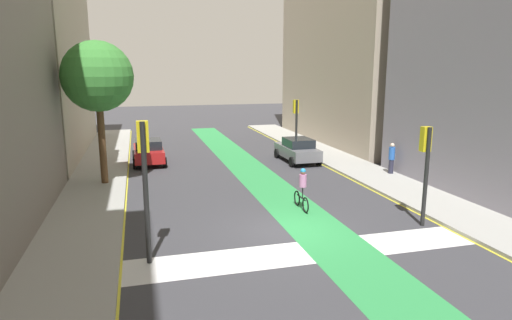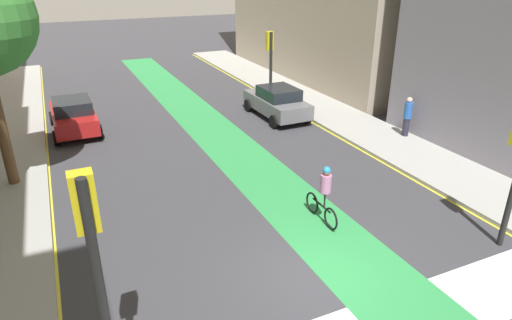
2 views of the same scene
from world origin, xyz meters
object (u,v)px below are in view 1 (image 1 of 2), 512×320
Objects in this scene: traffic_signal_near_left at (144,165)px; pedestrian_sidewalk_right_a at (392,158)px; car_grey_right_far at (297,150)px; traffic_signal_far_right at (296,116)px; street_tree_near at (97,77)px; car_red_left_far at (149,151)px; traffic_signal_near_right at (426,157)px; cyclist_in_lane at (302,188)px.

traffic_signal_near_left is 16.01m from pedestrian_sidewalk_right_a.
pedestrian_sidewalk_right_a reaches higher than car_grey_right_far.
street_tree_near reaches higher than traffic_signal_far_right.
traffic_signal_far_right reaches higher than car_red_left_far.
street_tree_near is (-11.85, -3.02, 4.79)m from car_grey_right_far.
pedestrian_sidewalk_right_a is 0.24× the size of street_tree_near.
car_red_left_far is 7.34m from street_tree_near.
street_tree_near is at bearing 142.59° from traffic_signal_near_right.
pedestrian_sidewalk_right_a is at bearing 66.08° from traffic_signal_near_right.
traffic_signal_far_right is at bearing 1.71° from car_red_left_far.
car_red_left_far is 15.02m from pedestrian_sidewalk_right_a.
car_grey_right_far is (-0.51, 12.47, -1.91)m from traffic_signal_near_right.
pedestrian_sidewalk_right_a is at bearing 32.01° from cyclist_in_lane.
traffic_signal_far_right reaches higher than car_grey_right_far.
pedestrian_sidewalk_right_a is at bearing -28.12° from car_red_left_far.
pedestrian_sidewalk_right_a is (3.79, -5.08, 0.24)m from car_grey_right_far.
car_grey_right_far is (-0.71, -2.31, -1.94)m from traffic_signal_far_right.
pedestrian_sidewalk_right_a is (3.08, -7.38, -1.70)m from traffic_signal_far_right.
traffic_signal_near_left is 1.06× the size of car_grey_right_far.
pedestrian_sidewalk_right_a is (13.25, -7.08, 0.24)m from car_red_left_far.
street_tree_near is at bearing 172.50° from pedestrian_sidewalk_right_a.
traffic_signal_near_right is 10.42m from traffic_signal_near_left.
car_red_left_far is at bearing 64.56° from street_tree_near.
traffic_signal_near_right is 0.86× the size of traffic_signal_near_left.
pedestrian_sidewalk_right_a is at bearing -53.27° from car_grey_right_far.
street_tree_near reaches higher than traffic_signal_near_right.
traffic_signal_near_right is 12.63m from car_grey_right_far.
traffic_signal_far_right is (10.59, 15.46, -0.38)m from traffic_signal_near_left.
cyclist_in_lane is at bearing -109.28° from car_grey_right_far.
traffic_signal_far_right is 8.18m from pedestrian_sidewalk_right_a.
car_red_left_far is 0.58× the size of street_tree_near.
traffic_signal_near_left is 18.74m from traffic_signal_far_right.
pedestrian_sidewalk_right_a is at bearing 30.57° from traffic_signal_near_left.
traffic_signal_far_right is 2.23× the size of pedestrian_sidewalk_right_a.
traffic_signal_far_right is 0.54× the size of street_tree_near.
traffic_signal_far_right is 2.10× the size of cyclist_in_lane.
traffic_signal_near_right is 2.08× the size of cyclist_in_lane.
pedestrian_sidewalk_right_a is (13.67, 8.08, -2.08)m from traffic_signal_near_left.
pedestrian_sidewalk_right_a is at bearing -67.35° from traffic_signal_far_right.
traffic_signal_far_right reaches higher than cyclist_in_lane.
traffic_signal_near_right is at bearing -113.92° from pedestrian_sidewalk_right_a.
car_grey_right_far is 0.58× the size of street_tree_near.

